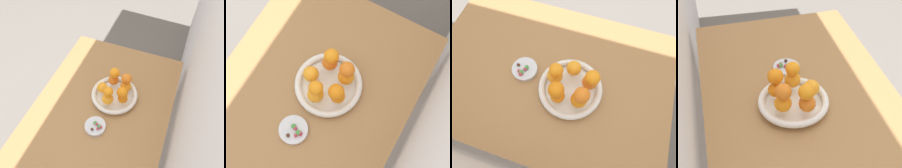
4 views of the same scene
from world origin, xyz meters
TOP-DOWN VIEW (x-y plane):
  - ground_plane at (0.00, 0.00)m, footprint 6.00×6.00m
  - wall_back at (0.00, 0.44)m, footprint 4.00×0.05m
  - dining_table at (0.00, 0.00)m, footprint 1.10×0.76m
  - fruit_bowl at (-0.12, 0.04)m, footprint 0.27×0.27m
  - candy_dish at (0.10, 0.02)m, footprint 0.11×0.11m
  - orange_0 at (-0.05, 0.03)m, footprint 0.06×0.06m
  - orange_1 at (-0.08, 0.10)m, footprint 0.06×0.06m
  - orange_2 at (-0.17, 0.10)m, footprint 0.06×0.06m
  - orange_3 at (-0.19, 0.01)m, footprint 0.06×0.06m
  - orange_4 at (-0.11, -0.03)m, footprint 0.06×0.06m
  - orange_5 at (-0.06, 0.03)m, footprint 0.05×0.05m
  - orange_6 at (-0.08, 0.10)m, footprint 0.06×0.06m
  - orange_7 at (-0.19, 0.02)m, footprint 0.06×0.06m
  - orange_8 at (-0.17, 0.09)m, footprint 0.06×0.06m
  - candy_ball_0 at (0.09, 0.01)m, footprint 0.02×0.02m
  - candy_ball_1 at (0.10, 0.05)m, footprint 0.02×0.02m
  - candy_ball_2 at (0.13, 0.01)m, footprint 0.01×0.01m
  - candy_ball_3 at (0.12, 0.04)m, footprint 0.01×0.01m
  - candy_ball_4 at (0.10, 0.04)m, footprint 0.02×0.02m
  - candy_ball_5 at (0.09, 0.02)m, footprint 0.02×0.02m

SIDE VIEW (x-z plane):
  - ground_plane at x=0.00m, z-range 0.00..0.00m
  - dining_table at x=0.00m, z-range 0.28..1.02m
  - candy_dish at x=0.10m, z-range 0.74..0.76m
  - fruit_bowl at x=-0.12m, z-range 0.74..0.78m
  - candy_ball_3 at x=0.12m, z-range 0.76..0.78m
  - candy_ball_2 at x=0.13m, z-range 0.76..0.78m
  - candy_ball_5 at x=0.09m, z-range 0.76..0.78m
  - candy_ball_1 at x=0.10m, z-range 0.76..0.78m
  - candy_ball_0 at x=0.09m, z-range 0.76..0.78m
  - candy_ball_4 at x=0.10m, z-range 0.76..0.78m
  - orange_1 at x=-0.08m, z-range 0.78..0.84m
  - orange_4 at x=-0.11m, z-range 0.78..0.84m
  - orange_3 at x=-0.19m, z-range 0.78..0.84m
  - orange_2 at x=-0.17m, z-range 0.78..0.84m
  - orange_0 at x=-0.05m, z-range 0.78..0.84m
  - orange_6 at x=-0.08m, z-range 0.84..0.90m
  - orange_7 at x=-0.19m, z-range 0.84..0.90m
  - orange_5 at x=-0.06m, z-range 0.84..0.90m
  - orange_8 at x=-0.17m, z-range 0.84..0.90m
  - wall_back at x=0.00m, z-range 0.00..2.50m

